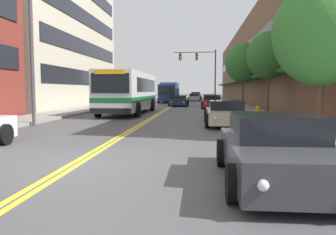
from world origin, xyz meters
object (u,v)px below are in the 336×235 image
Objects in this scene: car_silver_moving_third at (194,97)px; street_tree_right_far at (243,63)px; car_red_parked_right_end at (212,102)px; street_lamp_left_near at (36,21)px; street_tree_right_mid at (269,55)px; street_tree_right_near at (322,33)px; fire_hydrant at (257,114)px; car_dark_grey_parked_right_foreground at (276,151)px; car_black_parked_left_far at (142,99)px; car_champagne_parked_right_mid at (226,113)px; car_charcoal_parked_left_mid at (130,101)px; car_navy_moving_lead at (179,101)px; traffic_signal_mast at (202,65)px; box_truck at (169,92)px; car_beige_parked_right_far at (210,99)px; city_bus at (130,91)px; car_slate_blue_moving_second at (196,96)px.

street_tree_right_far is at bearing -78.80° from car_silver_moving_third.
street_lamp_left_near is at bearing -119.12° from car_red_parked_right_end.
street_tree_right_far is (-0.24, 9.67, 0.34)m from street_tree_right_mid.
fire_hydrant is at bearing 106.92° from street_tree_right_near.
car_dark_grey_parked_right_foreground is 25.91m from car_red_parked_right_end.
car_black_parked_left_far is at bearing 103.97° from car_dark_grey_parked_right_foreground.
street_tree_right_mid is at bearing 54.68° from car_champagne_parked_right_mid.
car_charcoal_parked_left_mid is at bearing 162.34° from car_red_parked_right_end.
street_lamp_left_near is (-0.56, -19.38, 4.55)m from car_charcoal_parked_left_mid.
street_lamp_left_near is at bearing -100.61° from car_silver_moving_third.
car_navy_moving_lead is 20.29m from fire_hydrant.
traffic_signal_mast reaches higher than street_tree_right_near.
car_champagne_parked_right_mid is 15.49m from car_red_parked_right_end.
car_red_parked_right_end is 15.75m from box_truck.
car_charcoal_parked_left_mid reaches higher than car_silver_moving_third.
street_lamp_left_near is at bearing -105.87° from traffic_signal_mast.
car_dark_grey_parked_right_foreground reaches higher than car_beige_parked_right_far.
box_truck is 1.36× the size of street_tree_right_far.
box_truck is at bearing 110.45° from car_red_parked_right_end.
city_bus is 40.51m from car_slate_blue_moving_second.
car_slate_blue_moving_second is at bearing 94.23° from fire_hydrant.
city_bus is at bearing -104.46° from car_navy_moving_lead.
car_red_parked_right_end is 13.64m from traffic_signal_mast.
car_dark_grey_parked_right_foreground is at bearing -98.07° from fire_hydrant.
car_slate_blue_moving_second is 18.32m from box_truck.
car_slate_blue_moving_second is at bearing 92.83° from traffic_signal_mast.
car_silver_moving_third is 0.59× the size of box_truck.
car_champagne_parked_right_mid is at bearing -70.73° from car_black_parked_left_far.
car_dark_grey_parked_right_foreground is at bearing -100.94° from street_tree_right_mid.
street_tree_right_near is 5.81m from fire_hydrant.
traffic_signal_mast is (-1.06, 38.74, 4.53)m from car_dark_grey_parked_right_foreground.
car_silver_moving_third is at bearing 85.16° from car_navy_moving_lead.
car_charcoal_parked_left_mid is at bearing -91.07° from car_black_parked_left_far.
car_dark_grey_parked_right_foreground reaches higher than car_silver_moving_third.
traffic_signal_mast is (4.61, -1.90, 3.64)m from box_truck.
car_black_parked_left_far is at bearing -119.48° from box_truck.
street_lamp_left_near reaches higher than car_beige_parked_right_far.
box_truck is at bearing 83.16° from street_lamp_left_near.
street_tree_right_far reaches higher than car_black_parked_left_far.
street_tree_right_far reaches higher than car_navy_moving_lead.
car_slate_blue_moving_second is (-2.01, 23.49, 0.05)m from car_beige_parked_right_far.
traffic_signal_mast is (5.68, 20.38, 3.40)m from city_bus.
street_tree_right_far is (2.60, -10.91, 3.65)m from car_beige_parked_right_far.
car_charcoal_parked_left_mid is at bearing 119.91° from fire_hydrant.
traffic_signal_mast is at bearing 72.88° from car_navy_moving_lead.
fire_hydrant is (3.68, -37.45, -0.01)m from car_silver_moving_third.
street_tree_right_near is (6.59, -24.23, 3.26)m from car_navy_moving_lead.
street_tree_right_near is at bearing -83.08° from traffic_signal_mast.
car_dark_grey_parked_right_foreground is at bearing -87.41° from car_silver_moving_third.
car_slate_blue_moving_second is (4.70, 40.22, -1.08)m from city_bus.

